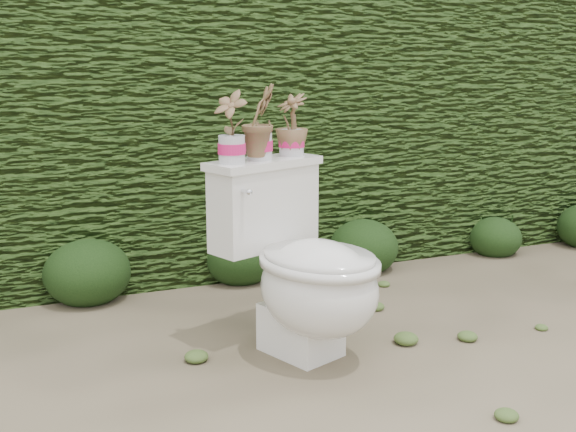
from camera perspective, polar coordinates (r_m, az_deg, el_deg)
name	(u,v)px	position (r m, az deg, el deg)	size (l,w,h in m)	color
ground	(325,359)	(2.95, 2.98, -11.25)	(60.00, 60.00, 0.00)	gray
hedge	(209,124)	(4.22, -6.25, 7.21)	(8.00, 1.00, 1.60)	#3A591D
toilet	(304,270)	(2.87, 1.30, -4.32)	(0.67, 0.80, 0.78)	silver
potted_plant_left	(231,129)	(2.83, -4.49, 6.88)	(0.14, 0.10, 0.27)	#2D6D22
potted_plant_center	(259,124)	(2.92, -2.30, 7.28)	(0.16, 0.13, 0.29)	#2D6D22
potted_plant_right	(292,127)	(3.05, 0.29, 7.08)	(0.14, 0.14, 0.25)	#2D6D22
liriope_clump_2	(87,266)	(3.71, -15.62, -3.85)	(0.43, 0.43, 0.34)	#213B14
liriope_clump_3	(240,251)	(3.89, -3.81, -2.81)	(0.40, 0.40, 0.32)	#213B14
liriope_clump_4	(363,242)	(4.09, 5.96, -2.07)	(0.40, 0.40, 0.32)	#213B14
liriope_clump_5	(495,233)	(4.59, 16.07, -1.31)	(0.32, 0.32, 0.25)	#213B14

